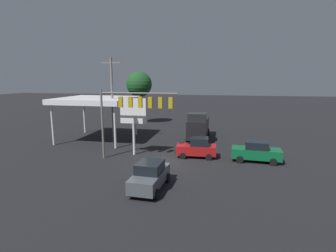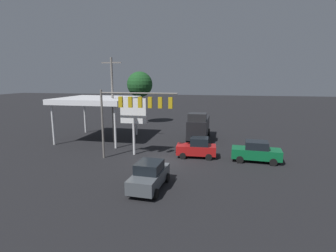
{
  "view_description": "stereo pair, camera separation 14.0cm",
  "coord_description": "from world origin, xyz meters",
  "px_view_note": "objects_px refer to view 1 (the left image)",
  "views": [
    {
      "loc": [
        -5.03,
        23.09,
        7.63
      ],
      "look_at": [
        0.0,
        -2.0,
        2.97
      ],
      "focal_mm": 28.0,
      "sensor_mm": 36.0,
      "label": 1
    },
    {
      "loc": [
        -5.17,
        23.07,
        7.63
      ],
      "look_at": [
        0.0,
        -2.0,
        2.97
      ],
      "focal_mm": 28.0,
      "sensor_mm": 36.0,
      "label": 2
    }
  ],
  "objects_px": {
    "sedan_far": "(150,175)",
    "sedan_waiting": "(256,151)",
    "price_sign": "(133,114)",
    "street_tree": "(139,85)",
    "hatchback_crossing": "(197,148)",
    "delivery_truck": "(198,126)",
    "utility_pole": "(112,98)",
    "traffic_signal_assembly": "(135,106)"
  },
  "relations": [
    {
      "from": "price_sign",
      "to": "street_tree",
      "type": "xyz_separation_m",
      "value": [
        5.03,
        -17.96,
        2.41
      ]
    },
    {
      "from": "price_sign",
      "to": "sedan_waiting",
      "type": "bearing_deg",
      "value": -179.46
    },
    {
      "from": "price_sign",
      "to": "sedan_far",
      "type": "xyz_separation_m",
      "value": [
        -3.78,
        7.75,
        -3.25
      ]
    },
    {
      "from": "price_sign",
      "to": "hatchback_crossing",
      "type": "distance_m",
      "value": 7.13
    },
    {
      "from": "traffic_signal_assembly",
      "to": "utility_pole",
      "type": "distance_m",
      "value": 7.91
    },
    {
      "from": "price_sign",
      "to": "hatchback_crossing",
      "type": "bearing_deg",
      "value": -176.6
    },
    {
      "from": "price_sign",
      "to": "sedan_waiting",
      "type": "height_order",
      "value": "price_sign"
    },
    {
      "from": "traffic_signal_assembly",
      "to": "sedan_waiting",
      "type": "bearing_deg",
      "value": -170.93
    },
    {
      "from": "sedan_waiting",
      "to": "hatchback_crossing",
      "type": "relative_size",
      "value": 1.17
    },
    {
      "from": "street_tree",
      "to": "sedan_waiting",
      "type": "bearing_deg",
      "value": 133.39
    },
    {
      "from": "price_sign",
      "to": "street_tree",
      "type": "height_order",
      "value": "street_tree"
    },
    {
      "from": "utility_pole",
      "to": "street_tree",
      "type": "distance_m",
      "value": 13.48
    },
    {
      "from": "hatchback_crossing",
      "to": "sedan_waiting",
      "type": "bearing_deg",
      "value": 174.75
    },
    {
      "from": "sedan_waiting",
      "to": "traffic_signal_assembly",
      "type": "bearing_deg",
      "value": 12.86
    },
    {
      "from": "traffic_signal_assembly",
      "to": "utility_pole",
      "type": "xyz_separation_m",
      "value": [
        4.86,
        -6.24,
        0.19
      ]
    },
    {
      "from": "traffic_signal_assembly",
      "to": "sedan_far",
      "type": "distance_m",
      "value": 7.97
    },
    {
      "from": "price_sign",
      "to": "hatchback_crossing",
      "type": "relative_size",
      "value": 1.48
    },
    {
      "from": "utility_pole",
      "to": "street_tree",
      "type": "relative_size",
      "value": 1.14
    },
    {
      "from": "utility_pole",
      "to": "price_sign",
      "type": "xyz_separation_m",
      "value": [
        -4.13,
        4.58,
        -1.09
      ]
    },
    {
      "from": "utility_pole",
      "to": "sedan_far",
      "type": "xyz_separation_m",
      "value": [
        -7.91,
        12.33,
        -4.34
      ]
    },
    {
      "from": "utility_pole",
      "to": "sedan_waiting",
      "type": "xyz_separation_m",
      "value": [
        -15.98,
        4.47,
        -4.34
      ]
    },
    {
      "from": "sedan_waiting",
      "to": "delivery_truck",
      "type": "height_order",
      "value": "delivery_truck"
    },
    {
      "from": "price_sign",
      "to": "delivery_truck",
      "type": "distance_m",
      "value": 10.29
    },
    {
      "from": "delivery_truck",
      "to": "street_tree",
      "type": "height_order",
      "value": "street_tree"
    },
    {
      "from": "traffic_signal_assembly",
      "to": "sedan_far",
      "type": "height_order",
      "value": "traffic_signal_assembly"
    },
    {
      "from": "sedan_waiting",
      "to": "price_sign",
      "type": "bearing_deg",
      "value": 4.33
    },
    {
      "from": "delivery_truck",
      "to": "traffic_signal_assembly",
      "type": "bearing_deg",
      "value": -26.99
    },
    {
      "from": "utility_pole",
      "to": "sedan_far",
      "type": "relative_size",
      "value": 2.23
    },
    {
      "from": "sedan_waiting",
      "to": "hatchback_crossing",
      "type": "distance_m",
      "value": 5.52
    },
    {
      "from": "price_sign",
      "to": "delivery_truck",
      "type": "height_order",
      "value": "price_sign"
    },
    {
      "from": "delivery_truck",
      "to": "street_tree",
      "type": "distance_m",
      "value": 15.42
    },
    {
      "from": "sedan_waiting",
      "to": "hatchback_crossing",
      "type": "height_order",
      "value": "hatchback_crossing"
    },
    {
      "from": "utility_pole",
      "to": "delivery_truck",
      "type": "bearing_deg",
      "value": -160.31
    },
    {
      "from": "sedan_far",
      "to": "sedan_waiting",
      "type": "bearing_deg",
      "value": 137.37
    },
    {
      "from": "traffic_signal_assembly",
      "to": "street_tree",
      "type": "height_order",
      "value": "street_tree"
    },
    {
      "from": "sedan_waiting",
      "to": "street_tree",
      "type": "height_order",
      "value": "street_tree"
    },
    {
      "from": "traffic_signal_assembly",
      "to": "delivery_truck",
      "type": "distance_m",
      "value": 11.54
    },
    {
      "from": "sedan_waiting",
      "to": "street_tree",
      "type": "bearing_deg",
      "value": -42.82
    },
    {
      "from": "price_sign",
      "to": "street_tree",
      "type": "relative_size",
      "value": 0.65
    },
    {
      "from": "hatchback_crossing",
      "to": "price_sign",
      "type": "bearing_deg",
      "value": 0.9
    },
    {
      "from": "traffic_signal_assembly",
      "to": "delivery_truck",
      "type": "height_order",
      "value": "traffic_signal_assembly"
    },
    {
      "from": "traffic_signal_assembly",
      "to": "hatchback_crossing",
      "type": "height_order",
      "value": "traffic_signal_assembly"
    }
  ]
}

